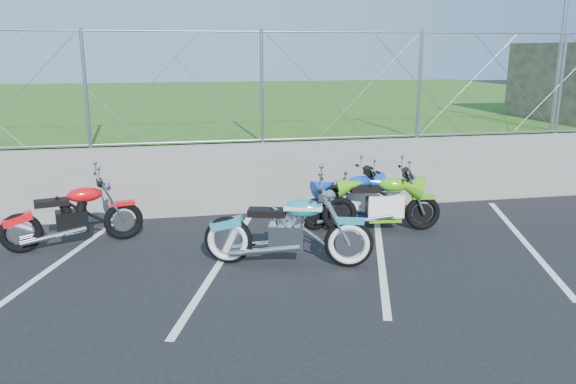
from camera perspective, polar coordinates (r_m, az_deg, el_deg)
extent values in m
plane|color=black|center=(7.20, -6.26, -9.99)|extent=(90.00, 90.00, 0.00)
cube|color=slate|center=(10.32, -8.07, 1.27)|extent=(30.00, 0.22, 1.30)
cube|color=#275216|center=(20.19, -9.71, 7.56)|extent=(30.00, 20.00, 1.30)
cylinder|color=gray|center=(10.06, -8.60, 15.85)|extent=(28.00, 0.03, 0.03)
cylinder|color=gray|center=(10.19, -8.21, 5.11)|extent=(28.00, 0.03, 0.03)
cylinder|color=gray|center=(12.98, 25.90, 12.25)|extent=(0.08, 0.08, 3.00)
cube|color=silver|center=(8.32, -23.74, -7.72)|extent=(1.49, 4.31, 0.01)
cube|color=silver|center=(8.12, -6.89, -7.10)|extent=(1.49, 4.31, 0.01)
cube|color=silver|center=(8.61, 9.34, -5.93)|extent=(1.49, 4.31, 0.01)
cube|color=silver|center=(9.68, 22.82, -4.59)|extent=(1.49, 4.31, 0.01)
torus|color=black|center=(7.98, -6.08, -4.85)|extent=(0.69, 0.30, 0.69)
torus|color=black|center=(7.84, 6.20, -5.20)|extent=(0.69, 0.30, 0.69)
cube|color=silver|center=(7.84, -0.15, -4.54)|extent=(0.54, 0.41, 0.36)
ellipsoid|color=teal|center=(7.70, 1.55, -1.65)|extent=(0.60, 0.40, 0.24)
cube|color=black|center=(7.77, -2.15, -2.08)|extent=(0.57, 0.39, 0.09)
cube|color=teal|center=(7.74, 6.26, -2.94)|extent=(0.42, 0.26, 0.06)
cylinder|color=silver|center=(7.61, 3.33, 0.72)|extent=(0.24, 0.73, 0.03)
torus|color=black|center=(9.23, -25.50, -3.78)|extent=(0.62, 0.25, 0.61)
torus|color=black|center=(9.30, -16.36, -2.81)|extent=(0.62, 0.25, 0.61)
cube|color=black|center=(9.21, -21.09, -2.79)|extent=(0.51, 0.38, 0.34)
ellipsoid|color=red|center=(9.12, -19.95, -0.27)|extent=(0.56, 0.36, 0.23)
cube|color=black|center=(9.12, -22.88, -1.00)|extent=(0.54, 0.35, 0.09)
cube|color=red|center=(9.23, -16.49, -1.11)|extent=(0.40, 0.23, 0.06)
cylinder|color=silver|center=(9.09, -18.76, 1.33)|extent=(0.19, 0.70, 0.03)
torus|color=black|center=(9.35, 5.24, -2.26)|extent=(0.60, 0.19, 0.59)
torus|color=black|center=(9.66, 13.51, -2.06)|extent=(0.60, 0.19, 0.59)
cube|color=black|center=(9.44, 9.35, -1.59)|extent=(0.49, 0.33, 0.34)
ellipsoid|color=#57B616|center=(9.40, 10.74, 0.75)|extent=(0.55, 0.31, 0.23)
cube|color=black|center=(9.31, 7.89, 0.30)|extent=(0.52, 0.30, 0.09)
cube|color=#57B616|center=(9.58, 13.61, -0.48)|extent=(0.39, 0.20, 0.06)
cylinder|color=silver|center=(9.39, 11.82, 2.13)|extent=(0.12, 0.71, 0.03)
torus|color=black|center=(9.41, 2.84, -2.22)|extent=(0.56, 0.24, 0.56)
torus|color=black|center=(10.08, 9.41, -1.27)|extent=(0.56, 0.24, 0.56)
cube|color=black|center=(9.70, 6.16, -1.22)|extent=(0.48, 0.36, 0.31)
ellipsoid|color=#133FB7|center=(9.71, 7.24, 1.03)|extent=(0.53, 0.34, 0.21)
cube|color=black|center=(9.50, 4.98, 0.38)|extent=(0.50, 0.33, 0.08)
cube|color=#133FB7|center=(10.02, 9.47, 0.16)|extent=(0.38, 0.22, 0.06)
cylinder|color=silver|center=(9.75, 8.07, 2.35)|extent=(0.19, 0.65, 0.03)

